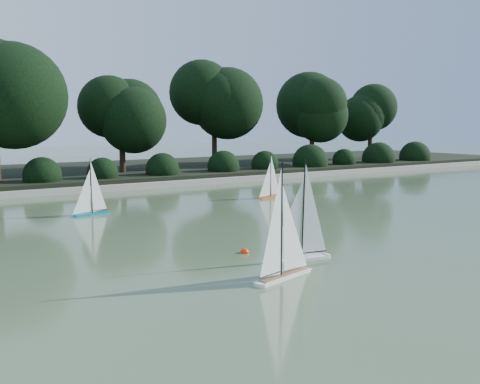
# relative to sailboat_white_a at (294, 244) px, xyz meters

# --- Properties ---
(ground) EXTENTS (80.00, 80.00, 0.00)m
(ground) POSITION_rel_sailboat_white_a_xyz_m (0.75, 0.12, -0.24)
(ground) COLOR #3C5332
(ground) RESTS_ON ground
(pond_coping) EXTENTS (40.00, 0.35, 0.18)m
(pond_coping) POSITION_rel_sailboat_white_a_xyz_m (0.75, 9.12, -0.15)
(pond_coping) COLOR gray
(pond_coping) RESTS_ON ground
(far_bank) EXTENTS (40.00, 8.00, 0.30)m
(far_bank) POSITION_rel_sailboat_white_a_xyz_m (0.75, 13.12, -0.09)
(far_bank) COLOR black
(far_bank) RESTS_ON ground
(tree_line) EXTENTS (26.31, 3.93, 4.39)m
(tree_line) POSITION_rel_sailboat_white_a_xyz_m (1.98, 11.55, 2.40)
(tree_line) COLOR black
(tree_line) RESTS_ON ground
(shrub_hedge) EXTENTS (29.10, 1.10, 1.10)m
(shrub_hedge) POSITION_rel_sailboat_white_a_xyz_m (0.75, 10.02, 0.21)
(shrub_hedge) COLOR black
(shrub_hedge) RESTS_ON ground
(sailboat_white_a) EXTENTS (1.14, 0.34, 1.55)m
(sailboat_white_a) POSITION_rel_sailboat_white_a_xyz_m (0.00, 0.00, 0.00)
(sailboat_white_a) COLOR white
(sailboat_white_a) RESTS_ON ground
(sailboat_white_b) EXTENTS (1.15, 0.46, 1.57)m
(sailboat_white_b) POSITION_rel_sailboat_white_a_xyz_m (-0.56, -0.58, -0.00)
(sailboat_white_b) COLOR white
(sailboat_white_b) RESTS_ON ground
(sailboat_orange) EXTENTS (0.92, 0.29, 1.25)m
(sailboat_orange) POSITION_rel_sailboat_white_a_xyz_m (3.43, 5.39, -0.05)
(sailboat_orange) COLOR #E75B1B
(sailboat_orange) RESTS_ON ground
(sailboat_teal) EXTENTS (0.95, 0.30, 1.29)m
(sailboat_teal) POSITION_rel_sailboat_white_a_xyz_m (-1.33, 5.37, -0.04)
(sailboat_teal) COLOR #027483
(sailboat_teal) RESTS_ON ground
(race_buoy) EXTENTS (0.15, 0.15, 0.15)m
(race_buoy) POSITION_rel_sailboat_white_a_xyz_m (-0.32, 0.79, -0.24)
(race_buoy) COLOR red
(race_buoy) RESTS_ON ground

